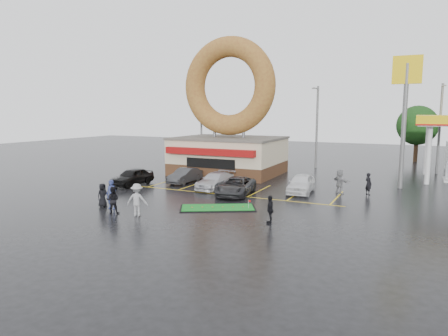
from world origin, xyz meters
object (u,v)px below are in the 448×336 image
at_px(streetlight_mid, 317,125).
at_px(putting_green, 218,208).
at_px(streetlight_right, 440,126).
at_px(person_blue, 111,194).
at_px(shell_sign, 406,97).
at_px(streetlight_left, 201,124).
at_px(car_white, 301,183).
at_px(person_cameraman, 270,210).
at_px(dumpster, 183,165).
at_px(car_dgrey, 185,176).
at_px(car_silver, 215,181).
at_px(car_grey, 236,186).
at_px(donut_shop, 229,129).
at_px(car_black, 132,177).

height_order(streetlight_mid, putting_green, streetlight_mid).
relative_size(streetlight_right, person_blue, 4.79).
relative_size(shell_sign, streetlight_left, 1.18).
height_order(car_white, person_blue, person_blue).
xyz_separation_m(car_white, putting_green, (-3.56, -7.28, -0.69)).
relative_size(streetlight_mid, person_blue, 4.79).
distance_m(person_cameraman, dumpster, 21.14).
xyz_separation_m(car_dgrey, person_cameraman, (11.05, -9.05, 0.15)).
bearing_deg(car_white, car_silver, -173.18).
xyz_separation_m(car_silver, car_grey, (2.55, -1.56, 0.01)).
xyz_separation_m(streetlight_left, streetlight_right, (26.00, 2.00, 0.00)).
distance_m(donut_shop, putting_green, 15.41).
height_order(donut_shop, car_grey, donut_shop).
bearing_deg(car_grey, shell_sign, 29.35).
bearing_deg(streetlight_right, car_white, -122.68).
relative_size(donut_shop, person_cameraman, 8.44).
distance_m(car_silver, dumpster, 10.31).
bearing_deg(person_blue, car_silver, 62.56).
height_order(donut_shop, dumpster, donut_shop).
distance_m(streetlight_right, car_grey, 23.35).
bearing_deg(person_blue, car_white, 37.27).
distance_m(shell_sign, person_cameraman, 17.14).
relative_size(streetlight_mid, streetlight_right, 1.00).
bearing_deg(car_silver, dumpster, 138.85).
xyz_separation_m(car_dgrey, dumpster, (-3.85, 5.94, 0.00)).
xyz_separation_m(car_silver, person_cameraman, (7.44, -7.87, 0.15)).
relative_size(car_white, putting_green, 0.82).
distance_m(shell_sign, car_dgrey, 19.29).
distance_m(shell_sign, car_silver, 16.59).
distance_m(car_black, putting_green, 11.09).
bearing_deg(car_dgrey, streetlight_right, 39.06).
height_order(car_grey, car_white, car_white).
height_order(car_dgrey, car_white, car_white).
height_order(shell_sign, putting_green, shell_sign).
relative_size(dumpster, putting_green, 0.34).
distance_m(person_blue, putting_green, 6.90).
bearing_deg(car_dgrey, car_silver, -16.47).
height_order(car_dgrey, car_silver, car_silver).
height_order(car_black, car_grey, car_black).
bearing_deg(car_dgrey, streetlight_left, 114.97).
height_order(streetlight_left, person_cameraman, streetlight_left).
distance_m(car_dgrey, putting_green, 9.90).
height_order(streetlight_left, streetlight_right, same).
bearing_deg(car_black, car_dgrey, 44.02).
relative_size(donut_shop, putting_green, 2.57).
bearing_deg(streetlight_left, car_white, -39.47).
bearing_deg(dumpster, car_black, -97.68).
xyz_separation_m(car_grey, putting_green, (0.67, -4.41, -0.62)).
xyz_separation_m(car_black, person_cameraman, (14.47, -6.08, 0.07)).
distance_m(streetlight_left, putting_green, 24.62).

